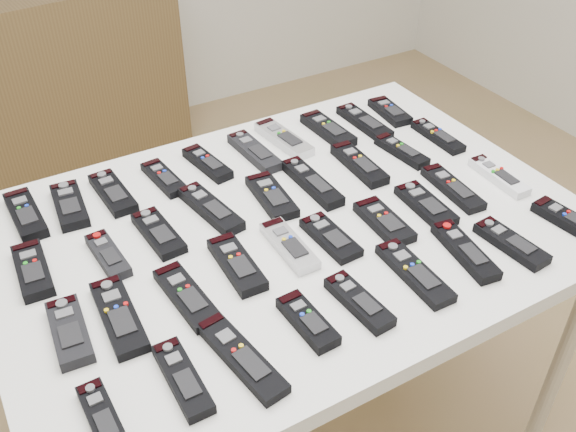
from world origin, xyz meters
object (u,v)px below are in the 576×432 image
remote_15 (312,183)px  remote_36 (511,243)px  remote_23 (289,245)px  remote_0 (26,215)px  remote_29 (103,419)px  remote_5 (255,152)px  remote_33 (359,302)px  remote_25 (384,222)px  remote_16 (359,164)px  remote_1 (70,205)px  remote_13 (211,209)px  remote_21 (187,296)px  remote_12 (159,233)px  remote_20 (119,316)px  remote_32 (308,321)px  remote_6 (284,139)px  remote_17 (401,151)px  remote_27 (453,188)px  remote_3 (164,178)px  remote_22 (237,264)px  remote_7 (328,130)px  table (288,244)px  remote_2 (113,193)px  remote_9 (390,111)px  remote_24 (331,237)px  remote_30 (183,378)px  remote_31 (241,357)px  remote_37 (568,220)px  remote_10 (33,270)px  remote_18 (438,136)px  remote_26 (426,205)px  remote_14 (272,196)px  remote_11 (108,255)px  remote_28 (499,176)px  remote_19 (70,332)px  remote_34 (414,273)px

remote_15 → remote_36: 0.46m
remote_23 → remote_36: 0.46m
remote_0 → remote_29: 0.59m
remote_5 → remote_33: 0.57m
remote_25 → remote_16: bearing=70.6°
remote_1 → remote_33: size_ratio=1.05×
remote_13 → remote_21: remote_13 is taller
remote_12 → remote_20: same height
remote_1 → remote_25: remote_1 is taller
remote_29 → remote_32: 0.38m
remote_6 → remote_17: remote_6 is taller
remote_27 → remote_36: 0.21m
remote_3 → remote_22: size_ratio=0.90×
remote_7 → remote_22: 0.57m
table → remote_7: 0.40m
remote_2 → remote_9: 0.78m
remote_22 → remote_24: (0.21, -0.02, -0.00)m
remote_30 → remote_31: bearing=-3.7°
table → remote_24: bearing=-64.1°
remote_22 → remote_37: size_ratio=1.09×
remote_10 → remote_18: bearing=3.3°
remote_32 → remote_22: bearing=99.2°
remote_17 → remote_31: (-0.64, -0.39, -0.00)m
remote_23 → remote_29: bearing=-154.0°
remote_18 → remote_25: bearing=-146.7°
remote_24 → remote_10: bearing=157.5°
remote_33 → remote_37: (0.53, -0.02, -0.00)m
remote_7 → remote_26: bearing=-91.7°
remote_0 → remote_14: (0.50, -0.21, -0.00)m
remote_11 → remote_12: 0.12m
remote_36 → remote_37: remote_37 is taller
remote_0 → remote_7: (0.77, -0.02, -0.00)m
remote_14 → remote_32: 0.39m
remote_13 → remote_3: bearing=95.5°
remote_1 → remote_28: bearing=-18.0°
remote_1 → remote_23: (0.35, -0.36, -0.00)m
remote_6 → remote_25: (0.02, -0.41, -0.00)m
remote_7 → remote_19: (-0.78, -0.37, 0.00)m
remote_6 → remote_37: (0.36, -0.60, 0.00)m
remote_3 → remote_36: (0.53, -0.58, 0.00)m
remote_23 → remote_32: (-0.08, -0.20, 0.00)m
remote_5 → remote_7: size_ratio=1.04×
remote_27 → remote_34: same height
remote_19 → remote_34: remote_19 is taller
remote_24 → remote_2: bearing=129.3°
remote_12 → remote_24: bearing=-36.2°
remote_25 → remote_30: same height
table → remote_0: 0.57m
remote_17 → remote_21: remote_17 is taller
remote_27 → table: bearing=171.5°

